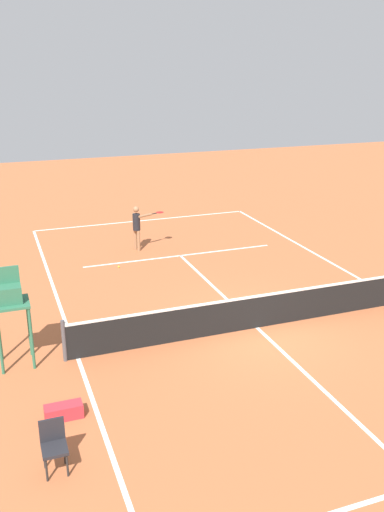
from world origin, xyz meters
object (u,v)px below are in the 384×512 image
tennis_ball (119,267)px  equipment_bag (64,411)px  player_serving (138,224)px  courtside_chair_near (54,444)px  umpire_chair (11,302)px

tennis_ball → equipment_bag: (3.04, 8.20, 0.12)m
tennis_ball → equipment_bag: 8.75m
player_serving → courtside_chair_near: (4.55, 11.33, -0.50)m
courtside_chair_near → equipment_bag: size_ratio=1.25×
courtside_chair_near → player_serving: bearing=-111.9°
umpire_chair → equipment_bag: bearing=105.8°
player_serving → tennis_ball: player_serving is taller
umpire_chair → equipment_bag: (-0.73, 2.57, -1.46)m
umpire_chair → equipment_bag: size_ratio=3.17×
player_serving → courtside_chair_near: player_serving is taller
tennis_ball → courtside_chair_near: 10.26m
tennis_ball → courtside_chair_near: courtside_chair_near is taller
umpire_chair → tennis_ball: bearing=-123.8°
equipment_bag → tennis_ball: bearing=-110.3°
player_serving → umpire_chair: size_ratio=0.72×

